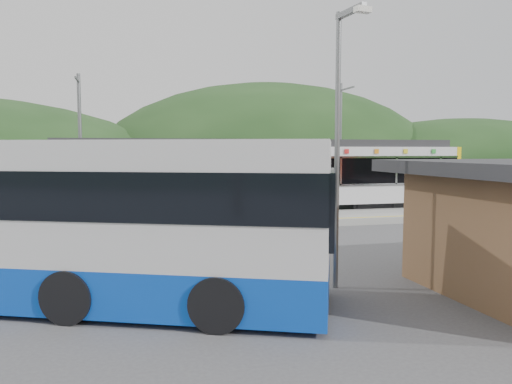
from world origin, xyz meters
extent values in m
plane|color=#4C4C4F|center=(0.00, 0.00, 0.00)|extent=(120.00, 120.00, 0.00)
ellipsoid|color=#1E3D19|center=(16.00, 54.00, 0.00)|extent=(52.00, 39.00, 26.00)
ellipsoid|color=#1E3D19|center=(45.00, 48.00, 0.00)|extent=(44.00, 33.00, 16.00)
cube|color=#9E9E99|center=(0.00, 3.30, 0.15)|extent=(26.00, 3.20, 0.30)
cube|color=yellow|center=(0.00, 2.00, 0.30)|extent=(26.00, 0.10, 0.01)
cube|color=black|center=(-4.28, 6.00, 0.30)|extent=(3.20, 2.20, 0.56)
cube|color=black|center=(7.72, 6.00, 0.30)|extent=(3.20, 2.20, 0.56)
cube|color=silver|center=(1.72, 6.00, 1.04)|extent=(20.00, 2.90, 0.92)
cube|color=black|center=(1.72, 6.00, 2.23)|extent=(20.00, 2.96, 1.45)
cube|color=silver|center=(1.72, 4.50, 1.55)|extent=(20.00, 0.05, 0.10)
cube|color=silver|center=(1.72, 4.50, 2.90)|extent=(20.00, 0.05, 0.10)
cube|color=silver|center=(1.72, 6.00, 3.17)|extent=(20.00, 2.90, 0.45)
cube|color=#2D2D30|center=(1.72, 6.00, 3.58)|extent=(19.40, 2.50, 0.36)
cube|color=yellow|center=(11.84, 6.00, 1.90)|extent=(0.24, 2.92, 3.00)
cube|color=black|center=(-8.38, 6.00, 1.90)|extent=(0.20, 2.92, 3.00)
cube|color=silver|center=(-6.78, 4.50, 2.23)|extent=(0.10, 0.05, 1.35)
cube|color=silver|center=(-3.78, 4.50, 2.23)|extent=(0.10, 0.05, 1.35)
cube|color=silver|center=(-0.78, 4.50, 2.23)|extent=(0.10, 0.05, 1.35)
cube|color=silver|center=(2.22, 4.50, 2.23)|extent=(0.10, 0.05, 1.35)
cube|color=silver|center=(5.22, 4.50, 2.23)|extent=(0.10, 0.05, 1.35)
cube|color=silver|center=(8.22, 4.50, 2.23)|extent=(0.10, 0.05, 1.35)
cube|color=silver|center=(10.72, 4.50, 2.23)|extent=(0.10, 0.05, 1.35)
cube|color=red|center=(-7.28, 4.51, 3.18)|extent=(0.22, 0.04, 0.22)
cube|color=orange|center=(-5.68, 4.51, 3.18)|extent=(0.22, 0.04, 0.22)
cube|color=yellow|center=(-4.08, 4.51, 3.18)|extent=(0.22, 0.04, 0.22)
cube|color=green|center=(-2.48, 4.51, 3.18)|extent=(0.22, 0.04, 0.22)
cube|color=blue|center=(-0.88, 4.51, 3.18)|extent=(0.22, 0.04, 0.22)
cube|color=purple|center=(0.72, 4.51, 3.18)|extent=(0.22, 0.04, 0.22)
cube|color=#E54C8C|center=(2.32, 4.51, 3.18)|extent=(0.22, 0.04, 0.22)
cube|color=#19A5A5|center=(3.92, 4.51, 3.18)|extent=(0.22, 0.04, 0.22)
cube|color=red|center=(5.52, 4.51, 3.18)|extent=(0.22, 0.04, 0.22)
cube|color=orange|center=(7.12, 4.51, 3.18)|extent=(0.22, 0.04, 0.22)
cube|color=yellow|center=(8.72, 4.51, 3.18)|extent=(0.22, 0.04, 0.22)
cube|color=green|center=(10.32, 4.51, 3.18)|extent=(0.22, 0.04, 0.22)
cylinder|color=slate|center=(-7.00, 8.60, 3.50)|extent=(0.18, 0.18, 7.00)
cube|color=slate|center=(-7.00, 7.80, 6.60)|extent=(0.08, 1.80, 0.08)
cylinder|color=slate|center=(7.00, 8.60, 3.50)|extent=(0.18, 0.18, 7.00)
cube|color=slate|center=(7.00, 7.80, 6.60)|extent=(0.08, 1.80, 0.08)
cube|color=blue|center=(-6.75, -6.24, 0.57)|extent=(12.67, 7.66, 0.91)
cube|color=silver|center=(-6.75, -6.24, 1.49)|extent=(12.67, 7.66, 0.91)
cube|color=black|center=(-6.75, -6.24, 2.40)|extent=(12.68, 7.70, 0.91)
cube|color=silver|center=(-6.75, -6.24, 3.14)|extent=(12.67, 7.66, 0.57)
cylinder|color=black|center=(-5.39, -6.83, 0.51)|extent=(2.14, 3.14, 1.03)
cylinder|color=black|center=(-2.77, -7.98, 0.51)|extent=(2.14, 3.14, 1.03)
cylinder|color=slate|center=(-0.09, -7.04, 3.18)|extent=(0.12, 0.12, 6.36)
cube|color=slate|center=(-0.09, -7.51, 6.25)|extent=(0.25, 1.07, 0.12)
cube|color=silver|center=(-0.09, -7.99, 6.17)|extent=(0.37, 0.22, 0.12)
camera|label=1|loc=(-4.82, -17.75, 3.25)|focal=35.00mm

